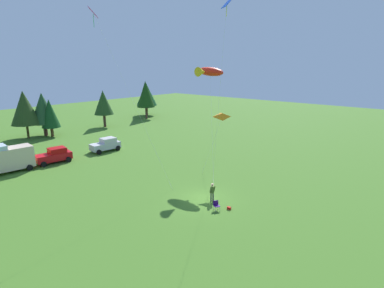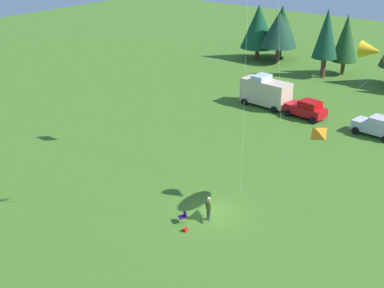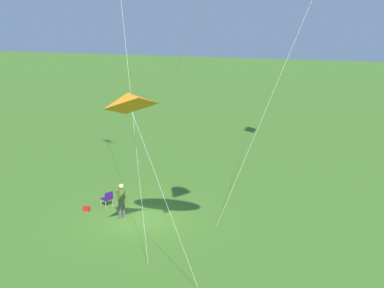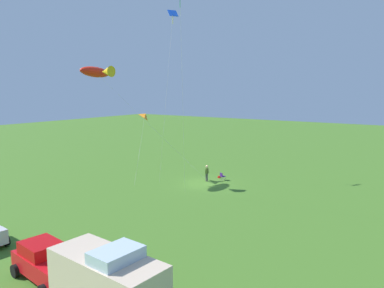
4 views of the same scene
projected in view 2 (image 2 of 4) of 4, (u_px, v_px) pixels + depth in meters
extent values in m
plane|color=#416F22|center=(214.00, 214.00, 37.05)|extent=(160.00, 160.00, 0.00)
cylinder|color=#4E5247|center=(209.00, 215.00, 36.11)|extent=(0.14, 0.14, 0.85)
cylinder|color=#4E5247|center=(208.00, 213.00, 36.29)|extent=(0.14, 0.14, 0.85)
cylinder|color=#425A23|center=(209.00, 205.00, 35.91)|extent=(0.45, 0.45, 0.62)
sphere|color=tan|center=(209.00, 199.00, 35.73)|extent=(0.24, 0.24, 0.24)
cylinder|color=#425A23|center=(209.00, 206.00, 35.71)|extent=(0.22, 0.16, 0.56)
cylinder|color=#425A23|center=(206.00, 203.00, 36.03)|extent=(0.23, 0.17, 0.56)
cube|color=#311160|center=(182.00, 217.00, 35.87)|extent=(0.65, 0.65, 0.04)
cube|color=#311160|center=(185.00, 214.00, 35.87)|extent=(0.44, 0.27, 0.40)
cylinder|color=#A5A8AD|center=(180.00, 222.00, 35.70)|extent=(0.03, 0.03, 0.42)
cylinder|color=#A5A8AD|center=(178.00, 219.00, 36.05)|extent=(0.03, 0.03, 0.42)
cylinder|color=#A5A8AD|center=(186.00, 221.00, 35.85)|extent=(0.03, 0.03, 0.42)
cylinder|color=#A5A8AD|center=(184.00, 218.00, 36.20)|extent=(0.03, 0.03, 0.42)
cube|color=red|center=(185.00, 230.00, 35.00)|extent=(0.22, 0.32, 0.22)
cube|color=beige|center=(266.00, 92.00, 57.48)|extent=(5.55, 2.61, 2.50)
cube|color=silver|center=(262.00, 77.00, 57.29)|extent=(1.55, 2.13, 0.50)
cylinder|color=black|center=(244.00, 102.00, 58.37)|extent=(0.70, 0.27, 0.68)
cylinder|color=black|center=(257.00, 97.00, 59.98)|extent=(0.70, 0.27, 0.68)
cylinder|color=black|center=(274.00, 110.00, 55.95)|extent=(0.70, 0.27, 0.68)
cylinder|color=black|center=(286.00, 104.00, 57.56)|extent=(0.70, 0.27, 0.68)
cube|color=red|center=(305.00, 110.00, 54.46)|extent=(4.40, 2.35, 0.90)
cube|color=#B70A0C|center=(310.00, 104.00, 53.82)|extent=(2.21, 1.91, 0.65)
cylinder|color=black|center=(323.00, 116.00, 54.27)|extent=(0.70, 0.31, 0.68)
cylinder|color=black|center=(312.00, 120.00, 53.01)|extent=(0.70, 0.31, 0.68)
cylinder|color=black|center=(299.00, 109.00, 56.27)|extent=(0.70, 0.31, 0.68)
cylinder|color=black|center=(287.00, 113.00, 55.00)|extent=(0.70, 0.31, 0.68)
cube|color=#BEBBC2|center=(376.00, 127.00, 50.01)|extent=(4.35, 2.18, 0.90)
cube|color=beige|center=(382.00, 121.00, 49.39)|extent=(2.14, 1.83, 0.65)
cylinder|color=black|center=(365.00, 125.00, 51.81)|extent=(0.70, 0.28, 0.68)
cylinder|color=black|center=(355.00, 131.00, 50.48)|extent=(0.70, 0.28, 0.68)
cylinder|color=#52381E|center=(257.00, 53.00, 76.89)|extent=(0.55, 0.55, 1.66)
cone|color=#104626|center=(258.00, 26.00, 75.37)|extent=(4.94, 4.94, 6.08)
cylinder|color=#453426|center=(280.00, 53.00, 77.24)|extent=(0.42, 0.42, 1.65)
cone|color=#1A4421|center=(282.00, 26.00, 75.75)|extent=(4.74, 4.74, 5.93)
cylinder|color=#4D3B2C|center=(277.00, 55.00, 74.81)|extent=(0.48, 0.48, 2.28)
cone|color=#173B29|center=(279.00, 29.00, 73.42)|extent=(5.10, 5.10, 4.82)
cylinder|color=#523129|center=(323.00, 68.00, 67.90)|extent=(0.61, 0.61, 2.56)
cone|color=#15412A|center=(326.00, 33.00, 66.19)|extent=(3.17, 3.17, 6.15)
cylinder|color=#4B391D|center=(343.00, 68.00, 69.35)|extent=(0.50, 0.50, 1.78)
cone|color=#1F4B20|center=(346.00, 38.00, 67.83)|extent=(3.30, 3.30, 5.95)
cone|color=gold|center=(371.00, 51.00, 32.96)|extent=(1.29, 1.08, 1.08)
cylinder|color=silver|center=(296.00, 143.00, 34.11)|extent=(8.73, 7.30, 11.39)
cylinder|color=#4C3823|center=(207.00, 221.00, 36.19)|extent=(0.04, 0.04, 0.01)
cylinder|color=silver|center=(280.00, 101.00, 32.37)|extent=(0.69, 1.69, 17.36)
cylinder|color=#4C3823|center=(282.00, 221.00, 36.20)|extent=(0.04, 0.04, 0.01)
cylinder|color=silver|center=(245.00, 71.00, 39.87)|extent=(3.80, 5.92, 16.69)
cylinder|color=#4C3823|center=(241.00, 192.00, 39.94)|extent=(0.04, 0.04, 0.01)
pyramid|color=orange|center=(314.00, 132.00, 32.60)|extent=(1.76, 1.72, 0.92)
cylinder|color=silver|center=(316.00, 176.00, 34.99)|extent=(0.50, 2.29, 6.70)
cylinder|color=#4C3823|center=(316.00, 212.00, 37.26)|extent=(0.04, 0.04, 0.01)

